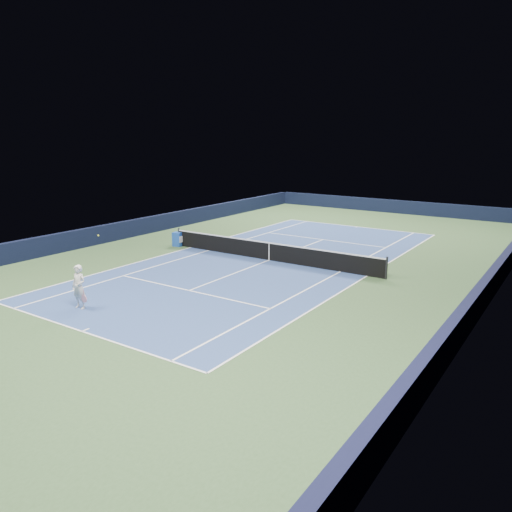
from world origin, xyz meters
The scene contains 19 objects.
ground centered at (0.00, 0.00, 0.00)m, with size 40.00×40.00×0.00m, color #314C29.
wall_far centered at (0.00, 19.82, 0.55)m, with size 22.00×0.35×1.10m, color black.
wall_right centered at (10.82, 0.00, 0.55)m, with size 0.35×40.00×1.10m, color black.
wall_left centered at (-10.82, 0.00, 0.55)m, with size 0.35×40.00×1.10m, color black.
court_surface centered at (0.00, 0.00, 0.00)m, with size 10.97×23.77×0.01m, color navy.
baseline_far centered at (0.00, 11.88, 0.01)m, with size 10.97×0.08×0.00m, color white.
baseline_near centered at (0.00, -11.88, 0.01)m, with size 10.97×0.08×0.00m, color white.
sideline_doubles_right centered at (5.49, 0.00, 0.01)m, with size 0.08×23.77×0.00m, color white.
sideline_doubles_left centered at (-5.49, 0.00, 0.01)m, with size 0.08×23.77×0.00m, color white.
sideline_singles_right centered at (4.12, 0.00, 0.01)m, with size 0.08×23.77×0.00m, color white.
sideline_singles_left centered at (-4.12, 0.00, 0.01)m, with size 0.08×23.77×0.00m, color white.
service_line_far centered at (0.00, 6.40, 0.01)m, with size 8.23×0.08×0.00m, color white.
service_line_near centered at (0.00, -6.40, 0.01)m, with size 8.23×0.08×0.00m, color white.
center_service_line centered at (0.00, 0.00, 0.01)m, with size 0.08×12.80×0.00m, color white.
center_mark_far centered at (0.00, 11.73, 0.01)m, with size 0.08×0.30×0.00m, color white.
center_mark_near centered at (0.00, -11.73, 0.01)m, with size 0.08×0.30×0.00m, color white.
tennis_net centered at (0.00, 0.00, 0.50)m, with size 12.90×0.10×1.07m.
sponsor_cube centered at (-6.40, -0.12, 0.42)m, with size 0.61×0.54×0.84m.
tennis_player centered at (-1.98, -10.42, 0.86)m, with size 0.80×1.27×2.73m.
Camera 1 is at (13.74, -21.73, 6.52)m, focal length 35.00 mm.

